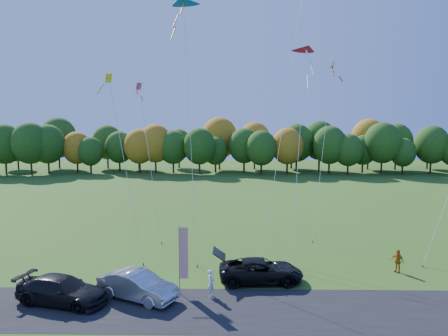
{
  "coord_description": "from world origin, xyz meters",
  "views": [
    {
      "loc": [
        0.64,
        -27.9,
        11.12
      ],
      "look_at": [
        0.0,
        6.0,
        7.0
      ],
      "focal_mm": 35.0,
      "sensor_mm": 36.0,
      "label": 1
    }
  ],
  "objects_px": {
    "feather_flag": "(183,252)",
    "silver_sedan": "(137,286)",
    "black_suv": "(261,271)",
    "person_east": "(398,261)"
  },
  "relations": [
    {
      "from": "black_suv",
      "to": "feather_flag",
      "type": "height_order",
      "value": "feather_flag"
    },
    {
      "from": "black_suv",
      "to": "feather_flag",
      "type": "bearing_deg",
      "value": 109.05
    },
    {
      "from": "black_suv",
      "to": "feather_flag",
      "type": "relative_size",
      "value": 1.28
    },
    {
      "from": "feather_flag",
      "to": "silver_sedan",
      "type": "bearing_deg",
      "value": -162.64
    },
    {
      "from": "black_suv",
      "to": "feather_flag",
      "type": "distance_m",
      "value": 5.72
    },
    {
      "from": "feather_flag",
      "to": "black_suv",
      "type": "bearing_deg",
      "value": 22.06
    },
    {
      "from": "silver_sedan",
      "to": "feather_flag",
      "type": "relative_size",
      "value": 1.17
    },
    {
      "from": "person_east",
      "to": "black_suv",
      "type": "bearing_deg",
      "value": -112.37
    },
    {
      "from": "black_suv",
      "to": "silver_sedan",
      "type": "bearing_deg",
      "value": 107.43
    },
    {
      "from": "black_suv",
      "to": "person_east",
      "type": "distance_m",
      "value": 10.05
    }
  ]
}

